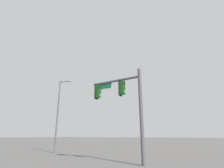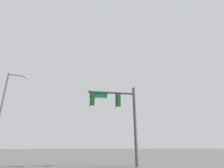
# 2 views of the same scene
# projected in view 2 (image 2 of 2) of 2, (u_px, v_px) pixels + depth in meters

# --- Properties ---
(signal_pole_near) EXTENTS (4.41, 0.63, 6.80)m
(signal_pole_near) POSITION_uv_depth(u_px,v_px,m) (121.00, 111.00, 15.51)
(signal_pole_near) COLOR #47474C
(signal_pole_near) RESTS_ON ground_plane
(street_lamp) EXTENTS (2.02, 0.46, 8.73)m
(street_lamp) POSITION_uv_depth(u_px,v_px,m) (3.00, 109.00, 16.78)
(street_lamp) COLOR #4C4C51
(street_lamp) RESTS_ON ground_plane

